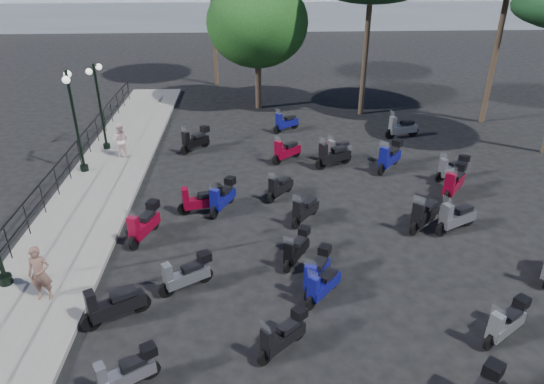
{
  "coord_description": "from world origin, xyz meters",
  "views": [
    {
      "loc": [
        -0.69,
        -12.86,
        8.47
      ],
      "look_at": [
        0.01,
        1.25,
        1.2
      ],
      "focal_mm": 32.0,
      "sensor_mm": 36.0,
      "label": 1
    }
  ],
  "objects_px": {
    "scooter_25": "(506,323)",
    "scooter_7": "(322,286)",
    "scooter_17": "(338,150)",
    "scooter_20": "(456,218)",
    "scooter_16": "(280,187)",
    "scooter_0": "(126,373)",
    "scooter_21": "(424,214)",
    "lamp_post_2": "(99,102)",
    "pedestrian_far": "(121,140)",
    "scooter_23": "(333,156)",
    "scooter_29": "(401,128)",
    "broadleaf_tree": "(258,23)",
    "scooter_10": "(286,151)",
    "scooter_5": "(195,140)",
    "scooter_8": "(186,274)",
    "scooter_4": "(223,197)",
    "scooter_2": "(144,224)",
    "scooter_1": "(114,305)",
    "scooter_15": "(296,249)",
    "scooter_13": "(283,336)",
    "scooter_22": "(390,157)",
    "scooter_3": "(201,200)",
    "scooter_14": "(317,272)",
    "scooter_28": "(452,169)",
    "lamp_post_1": "(74,116)",
    "scooter_11": "(286,123)",
    "scooter_9": "(305,210)",
    "woman": "(40,274)",
    "scooter_27": "(454,183)"
  },
  "relations": [
    {
      "from": "scooter_7",
      "to": "scooter_10",
      "type": "distance_m",
      "value": 9.2
    },
    {
      "from": "scooter_4",
      "to": "scooter_15",
      "type": "xyz_separation_m",
      "value": [
        2.3,
        -3.3,
        -0.05
      ]
    },
    {
      "from": "scooter_20",
      "to": "scooter_16",
      "type": "bearing_deg",
      "value": 36.99
    },
    {
      "from": "lamp_post_2",
      "to": "scooter_0",
      "type": "relative_size",
      "value": 2.84
    },
    {
      "from": "scooter_15",
      "to": "broadleaf_tree",
      "type": "distance_m",
      "value": 15.89
    },
    {
      "from": "scooter_2",
      "to": "scooter_16",
      "type": "bearing_deg",
      "value": -129.34
    },
    {
      "from": "lamp_post_1",
      "to": "scooter_2",
      "type": "distance_m",
      "value": 6.41
    },
    {
      "from": "scooter_14",
      "to": "scooter_15",
      "type": "distance_m",
      "value": 1.27
    },
    {
      "from": "scooter_15",
      "to": "scooter_23",
      "type": "xyz_separation_m",
      "value": [
        2.2,
        6.82,
        0.05
      ]
    },
    {
      "from": "scooter_10",
      "to": "scooter_29",
      "type": "height_order",
      "value": "scooter_29"
    },
    {
      "from": "scooter_22",
      "to": "scooter_11",
      "type": "bearing_deg",
      "value": -11.03
    },
    {
      "from": "lamp_post_2",
      "to": "pedestrian_far",
      "type": "height_order",
      "value": "lamp_post_2"
    },
    {
      "from": "scooter_14",
      "to": "scooter_25",
      "type": "xyz_separation_m",
      "value": [
        4.21,
        -2.18,
        -0.02
      ]
    },
    {
      "from": "scooter_17",
      "to": "scooter_20",
      "type": "relative_size",
      "value": 0.83
    },
    {
      "from": "scooter_14",
      "to": "scooter_28",
      "type": "relative_size",
      "value": 1.01
    },
    {
      "from": "scooter_0",
      "to": "scooter_4",
      "type": "distance_m",
      "value": 7.9
    },
    {
      "from": "scooter_25",
      "to": "scooter_7",
      "type": "bearing_deg",
      "value": 34.2
    },
    {
      "from": "scooter_14",
      "to": "scooter_28",
      "type": "bearing_deg",
      "value": -106.22
    },
    {
      "from": "scooter_9",
      "to": "scooter_23",
      "type": "distance_m",
      "value": 4.8
    },
    {
      "from": "scooter_15",
      "to": "scooter_25",
      "type": "xyz_separation_m",
      "value": [
        4.66,
        -3.37,
        0.02
      ]
    },
    {
      "from": "scooter_17",
      "to": "broadleaf_tree",
      "type": "xyz_separation_m",
      "value": [
        -3.28,
        7.74,
        4.21
      ]
    },
    {
      "from": "scooter_7",
      "to": "scooter_16",
      "type": "bearing_deg",
      "value": -41.72
    },
    {
      "from": "scooter_1",
      "to": "scooter_21",
      "type": "relative_size",
      "value": 1.1
    },
    {
      "from": "scooter_22",
      "to": "scooter_4",
      "type": "bearing_deg",
      "value": 64.46
    },
    {
      "from": "scooter_10",
      "to": "scooter_20",
      "type": "bearing_deg",
      "value": 179.13
    },
    {
      "from": "scooter_0",
      "to": "scooter_21",
      "type": "xyz_separation_m",
      "value": [
        8.41,
        6.17,
        0.04
      ]
    },
    {
      "from": "lamp_post_2",
      "to": "woman",
      "type": "xyz_separation_m",
      "value": [
        1.04,
        -10.51,
        -1.4
      ]
    },
    {
      "from": "scooter_1",
      "to": "scooter_20",
      "type": "distance_m",
      "value": 10.82
    },
    {
      "from": "scooter_13",
      "to": "scooter_16",
      "type": "relative_size",
      "value": 1.02
    },
    {
      "from": "scooter_10",
      "to": "scooter_20",
      "type": "distance_m",
      "value": 7.87
    },
    {
      "from": "scooter_21",
      "to": "scooter_9",
      "type": "bearing_deg",
      "value": 36.46
    },
    {
      "from": "scooter_9",
      "to": "scooter_27",
      "type": "xyz_separation_m",
      "value": [
        5.74,
        1.6,
        0.12
      ]
    },
    {
      "from": "scooter_17",
      "to": "scooter_7",
      "type": "bearing_deg",
      "value": 132.46
    },
    {
      "from": "scooter_5",
      "to": "scooter_8",
      "type": "relative_size",
      "value": 0.93
    },
    {
      "from": "pedestrian_far",
      "to": "scooter_13",
      "type": "distance_m",
      "value": 13.15
    },
    {
      "from": "scooter_22",
      "to": "lamp_post_2",
      "type": "bearing_deg",
      "value": 27.75
    },
    {
      "from": "scooter_2",
      "to": "scooter_14",
      "type": "bearing_deg",
      "value": 172.57
    },
    {
      "from": "lamp_post_2",
      "to": "scooter_3",
      "type": "bearing_deg",
      "value": -39.28
    },
    {
      "from": "scooter_2",
      "to": "scooter_29",
      "type": "height_order",
      "value": "scooter_29"
    },
    {
      "from": "lamp_post_1",
      "to": "scooter_0",
      "type": "distance_m",
      "value": 11.94
    },
    {
      "from": "scooter_4",
      "to": "scooter_2",
      "type": "bearing_deg",
      "value": 62.07
    },
    {
      "from": "scooter_29",
      "to": "broadleaf_tree",
      "type": "distance_m",
      "value": 9.53
    },
    {
      "from": "scooter_11",
      "to": "scooter_13",
      "type": "distance_m",
      "value": 14.83
    },
    {
      "from": "scooter_22",
      "to": "scooter_29",
      "type": "distance_m",
      "value": 3.96
    },
    {
      "from": "scooter_14",
      "to": "scooter_17",
      "type": "xyz_separation_m",
      "value": [
        2.09,
        8.75,
        -0.05
      ]
    },
    {
      "from": "scooter_21",
      "to": "scooter_23",
      "type": "xyz_separation_m",
      "value": [
        -2.2,
        5.07,
        0.0
      ]
    },
    {
      "from": "lamp_post_1",
      "to": "scooter_16",
      "type": "relative_size",
      "value": 3.4
    },
    {
      "from": "scooter_15",
      "to": "scooter_16",
      "type": "xyz_separation_m",
      "value": [
        -0.22,
        4.16,
        -0.04
      ]
    },
    {
      "from": "scooter_0",
      "to": "scooter_20",
      "type": "distance_m",
      "value": 11.09
    },
    {
      "from": "scooter_2",
      "to": "scooter_27",
      "type": "xyz_separation_m",
      "value": [
        10.95,
        2.39,
        0.03
      ]
    }
  ]
}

